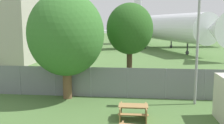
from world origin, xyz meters
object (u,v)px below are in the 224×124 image
tree_behind_benches (130,29)px  picnic_bench_near_cabin (133,110)px  tree_left_of_cabin (66,34)px  airplane (161,27)px

tree_behind_benches → picnic_bench_near_cabin: bearing=-85.7°
picnic_bench_near_cabin → tree_behind_benches: (-0.48, 6.49, 4.13)m
picnic_bench_near_cabin → tree_left_of_cabin: 6.88m
picnic_bench_near_cabin → tree_behind_benches: tree_behind_benches is taller
picnic_bench_near_cabin → tree_left_of_cabin: tree_left_of_cabin is taller
tree_left_of_cabin → tree_behind_benches: size_ratio=1.08×
airplane → tree_left_of_cabin: 36.35m
tree_left_of_cabin → picnic_bench_near_cabin: bearing=-37.0°
picnic_bench_near_cabin → tree_behind_benches: bearing=94.3°
picnic_bench_near_cabin → tree_left_of_cabin: size_ratio=0.22×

